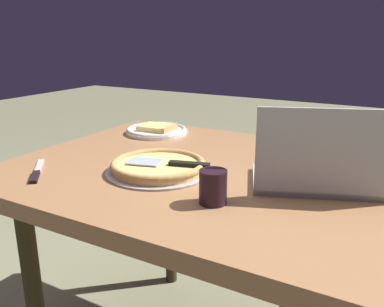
% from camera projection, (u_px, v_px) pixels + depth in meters
% --- Properties ---
extents(dining_table, '(1.21, 0.94, 0.76)m').
position_uv_depth(dining_table, '(207.00, 189.00, 1.25)').
color(dining_table, '#946641').
rests_on(dining_table, ground_plane).
extents(laptop, '(0.40, 0.32, 0.23)m').
position_uv_depth(laptop, '(320.00, 172.00, 1.04)').
color(laptop, '#AFB8B8').
rests_on(laptop, dining_table).
extents(pizza_plate, '(0.25, 0.25, 0.04)m').
position_uv_depth(pizza_plate, '(157.00, 130.00, 1.64)').
color(pizza_plate, white).
rests_on(pizza_plate, dining_table).
extents(pizza_tray, '(0.31, 0.31, 0.04)m').
position_uv_depth(pizza_tray, '(159.00, 166.00, 1.18)').
color(pizza_tray, '#A8999C').
rests_on(pizza_tray, dining_table).
extents(table_knife, '(0.16, 0.17, 0.01)m').
position_uv_depth(table_knife, '(37.00, 173.00, 1.17)').
color(table_knife, beige).
rests_on(table_knife, dining_table).
extents(drink_cup, '(0.07, 0.07, 0.08)m').
position_uv_depth(drink_cup, '(213.00, 186.00, 0.95)').
color(drink_cup, black).
rests_on(drink_cup, dining_table).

